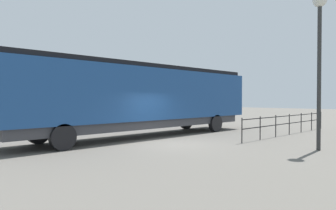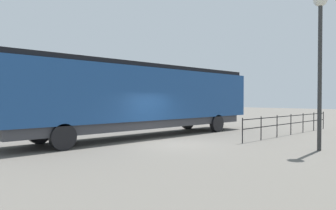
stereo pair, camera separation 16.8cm
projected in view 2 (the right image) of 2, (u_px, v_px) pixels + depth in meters
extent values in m
plane|color=#666059|center=(172.00, 144.00, 14.32)|extent=(120.00, 120.00, 0.00)
cube|color=navy|center=(142.00, 94.00, 17.01)|extent=(2.85, 16.15, 2.75)
cube|color=black|center=(218.00, 101.00, 21.85)|extent=(2.74, 2.20, 1.92)
cube|color=black|center=(142.00, 67.00, 16.98)|extent=(2.57, 15.51, 0.24)
cube|color=#38383D|center=(142.00, 123.00, 17.04)|extent=(2.57, 14.86, 0.45)
cylinder|color=black|center=(188.00, 121.00, 21.54)|extent=(0.30, 1.10, 1.10)
cylinder|color=black|center=(217.00, 123.00, 19.70)|extent=(0.30, 1.10, 1.10)
cylinder|color=black|center=(39.00, 132.00, 14.39)|extent=(0.30, 1.10, 1.10)
cylinder|color=black|center=(63.00, 137.00, 12.55)|extent=(0.30, 1.10, 1.10)
cylinder|color=#2D2D2D|center=(320.00, 77.00, 12.43)|extent=(0.16, 0.16, 5.97)
cube|color=black|center=(291.00, 116.00, 18.06)|extent=(0.04, 10.37, 0.04)
cube|color=black|center=(291.00, 123.00, 18.07)|extent=(0.04, 10.37, 0.04)
cylinder|color=black|center=(242.00, 131.00, 14.49)|extent=(0.05, 0.05, 1.22)
cylinder|color=black|center=(261.00, 128.00, 15.68)|extent=(0.05, 0.05, 1.22)
cylinder|color=black|center=(277.00, 126.00, 16.88)|extent=(0.05, 0.05, 1.22)
cylinder|color=black|center=(291.00, 124.00, 18.07)|extent=(0.05, 0.05, 1.22)
cylinder|color=black|center=(303.00, 123.00, 19.27)|extent=(0.05, 0.05, 1.22)
cylinder|color=black|center=(314.00, 121.00, 20.47)|extent=(0.05, 0.05, 1.22)
cylinder|color=black|center=(323.00, 120.00, 21.66)|extent=(0.05, 0.05, 1.22)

